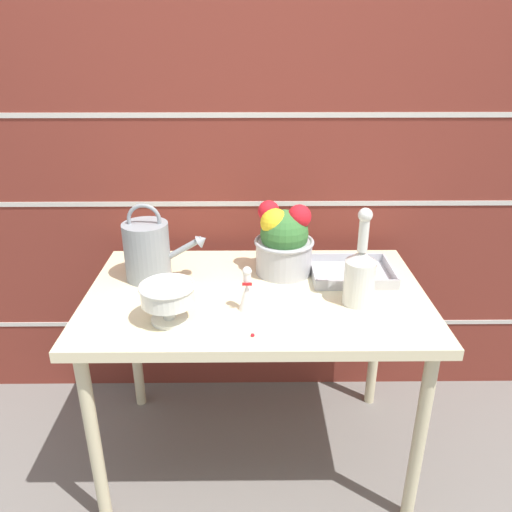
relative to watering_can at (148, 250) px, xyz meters
name	(u,v)px	position (x,y,z in m)	size (l,w,h in m)	color
ground_plane	(256,451)	(0.39, -0.11, -0.85)	(12.00, 12.00, 0.00)	slate
brick_wall	(255,159)	(0.39, 0.37, 0.25)	(3.60, 0.08, 2.20)	maroon
patio_table	(256,310)	(0.39, -0.11, -0.18)	(1.18, 0.73, 0.74)	beige
watering_can	(148,250)	(0.00, 0.00, 0.00)	(0.31, 0.16, 0.29)	gray
crystal_pedestal_bowl	(168,296)	(0.12, -0.31, -0.02)	(0.18, 0.18, 0.13)	silver
flower_planter	(283,241)	(0.49, 0.04, 0.02)	(0.22, 0.22, 0.27)	#ADADB2
glass_decanter	(360,273)	(0.73, -0.20, 0.00)	(0.10, 0.10, 0.33)	silver
figurine_vase	(247,293)	(0.36, -0.24, -0.05)	(0.06, 0.06, 0.15)	white
wire_tray	(351,273)	(0.75, 0.01, -0.10)	(0.30, 0.24, 0.04)	#B7B7BC
fallen_petal	(253,335)	(0.38, -0.40, -0.11)	(0.01, 0.01, 0.01)	red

